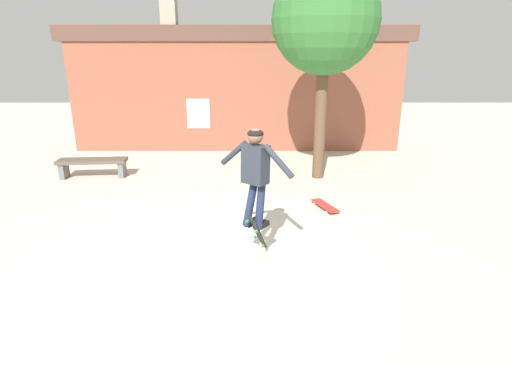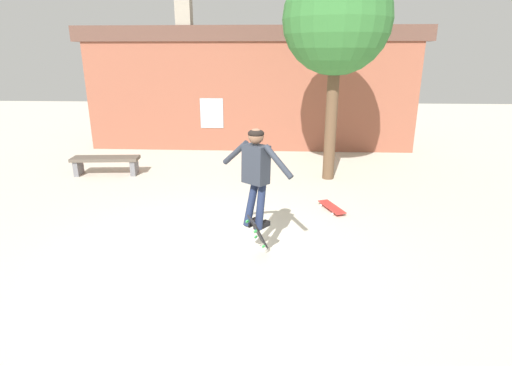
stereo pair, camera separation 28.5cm
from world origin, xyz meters
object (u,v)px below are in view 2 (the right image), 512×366
object	(u,v)px
park_bench	(106,162)
tree_right	(337,21)
skateboard_resting	(332,207)
skateboard_flipping	(258,232)
skater	(256,170)

from	to	relation	value
park_bench	tree_right	bearing A→B (deg)	-5.05
skateboard_resting	skateboard_flipping	bearing A→B (deg)	126.08
park_bench	skateboard_resting	size ratio (longest dim) A/B	2.12
tree_right	skateboard_flipping	distance (m)	5.45
tree_right	skater	size ratio (longest dim) A/B	3.39
skater	skateboard_flipping	bearing A→B (deg)	-104.97
tree_right	skater	xyz separation A→B (m)	(-1.53, -4.18, -2.19)
park_bench	skateboard_resting	xyz separation A→B (m)	(5.36, -2.12, -0.26)
skateboard_flipping	skateboard_resting	size ratio (longest dim) A/B	0.93
skater	skateboard_resting	world-z (taller)	skater
skater	skateboard_resting	distance (m)	2.79
skateboard_flipping	park_bench	bearing A→B (deg)	59.76
tree_right	skateboard_flipping	xyz separation A→B (m)	(-1.50, -4.22, -3.11)
skateboard_flipping	skateboard_resting	world-z (taller)	skateboard_flipping
skater	skateboard_resting	bearing A→B (deg)	3.96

